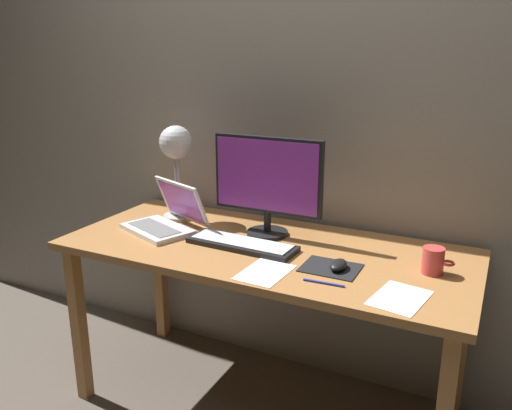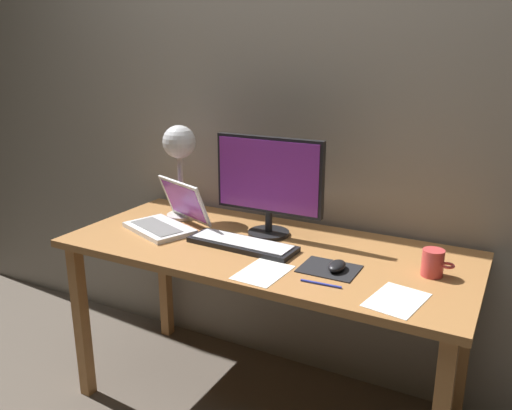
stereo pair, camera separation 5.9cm
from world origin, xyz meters
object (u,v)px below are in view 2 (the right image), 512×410
desk_lamp (179,150)px  pen (321,284)px  monitor (269,181)px  laptop (171,215)px  keyboard_main (242,244)px  mouse (337,266)px  coffee_mug (433,263)px

desk_lamp → pen: bearing=-24.4°
monitor → laptop: size_ratio=1.24×
keyboard_main → mouse: bearing=-6.9°
keyboard_main → coffee_mug: 0.71m
laptop → pen: laptop is taller
pen → desk_lamp: bearing=155.6°
monitor → keyboard_main: (-0.03, -0.17, -0.22)m
laptop → mouse: (0.79, -0.10, -0.04)m
monitor → coffee_mug: 0.71m
keyboard_main → coffee_mug: size_ratio=4.09×
laptop → mouse: 0.80m
pen → keyboard_main: bearing=155.9°
monitor → coffee_mug: size_ratio=4.28×
monitor → desk_lamp: bearing=176.6°
laptop → keyboard_main: bearing=-8.2°
desk_lamp → mouse: 0.92m
coffee_mug → pen: bearing=-141.3°
mouse → coffee_mug: size_ratio=0.88×
laptop → pen: (0.78, -0.23, -0.05)m
keyboard_main → pen: bearing=-24.1°
desk_lamp → pen: 0.96m
laptop → monitor: bearing=15.7°
desk_lamp → pen: size_ratio=3.02×
keyboard_main → coffee_mug: coffee_mug is taller
pen → mouse: bearing=86.6°
mouse → coffee_mug: bearing=21.4°
coffee_mug → pen: (-0.31, -0.25, -0.04)m
laptop → mouse: bearing=-7.5°
mouse → keyboard_main: bearing=173.1°
keyboard_main → mouse: 0.41m
mouse → pen: size_ratio=0.69×
desk_lamp → mouse: desk_lamp is taller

